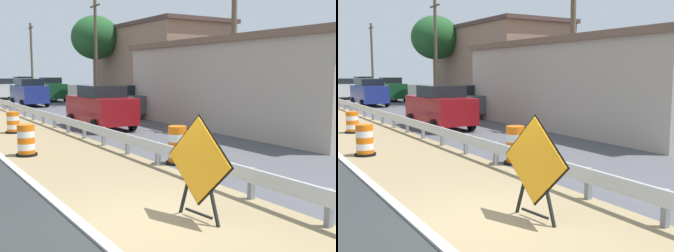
# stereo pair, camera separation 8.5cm
# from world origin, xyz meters

# --- Properties ---
(ground_plane) EXTENTS (160.00, 160.00, 0.00)m
(ground_plane) POSITION_xyz_m (0.00, 0.00, 0.00)
(ground_plane) COLOR #2B2D2D
(median_dirt_strip) EXTENTS (3.80, 120.00, 0.01)m
(median_dirt_strip) POSITION_xyz_m (0.70, 0.00, 0.00)
(median_dirt_strip) COLOR #8E7A56
(median_dirt_strip) RESTS_ON ground
(curb_near_edge) EXTENTS (0.20, 120.00, 0.11)m
(curb_near_edge) POSITION_xyz_m (-1.30, 0.00, 0.00)
(curb_near_edge) COLOR #ADADA8
(curb_near_edge) RESTS_ON ground
(guardrail_median) EXTENTS (0.18, 58.04, 0.71)m
(guardrail_median) POSITION_xyz_m (2.37, 2.14, 0.52)
(guardrail_median) COLOR #ADB2B7
(guardrail_median) RESTS_ON ground
(warning_sign_diamond) EXTENTS (0.25, 1.72, 2.01)m
(warning_sign_diamond) POSITION_xyz_m (0.67, -0.31, 1.06)
(warning_sign_diamond) COLOR black
(warning_sign_diamond) RESTS_ON ground
(traffic_barrel_nearest) EXTENTS (0.69, 0.69, 1.15)m
(traffic_barrel_nearest) POSITION_xyz_m (3.02, 3.99, 0.52)
(traffic_barrel_nearest) COLOR orange
(traffic_barrel_nearest) RESTS_ON ground
(traffic_barrel_close) EXTENTS (0.69, 0.69, 1.04)m
(traffic_barrel_close) POSITION_xyz_m (-0.51, 7.68, 0.47)
(traffic_barrel_close) COLOR orange
(traffic_barrel_close) RESTS_ON ground
(traffic_barrel_mid) EXTENTS (0.68, 0.68, 0.97)m
(traffic_barrel_mid) POSITION_xyz_m (0.29, 13.37, 0.43)
(traffic_barrel_mid) COLOR orange
(traffic_barrel_mid) RESTS_ON ground
(car_trailing_near_lane) EXTENTS (2.04, 4.26, 2.20)m
(car_trailing_near_lane) POSITION_xyz_m (7.99, 43.87, 1.10)
(car_trailing_near_lane) COLOR #195128
(car_trailing_near_lane) RESTS_ON ground
(car_lead_far_lane) EXTENTS (2.17, 4.78, 2.20)m
(car_lead_far_lane) POSITION_xyz_m (4.83, 28.56, 1.10)
(car_lead_far_lane) COLOR navy
(car_lead_far_lane) RESTS_ON ground
(car_mid_far_lane) EXTENTS (2.11, 4.83, 2.22)m
(car_mid_far_lane) POSITION_xyz_m (8.11, 33.54, 1.11)
(car_mid_far_lane) COLOR #195128
(car_mid_far_lane) RESTS_ON ground
(car_trailing_far_lane) EXTENTS (2.13, 4.40, 2.08)m
(car_trailing_far_lane) POSITION_xyz_m (4.83, 39.25, 1.04)
(car_trailing_far_lane) COLOR silver
(car_trailing_far_lane) RESTS_ON ground
(car_distant_a) EXTENTS (2.14, 4.51, 1.94)m
(car_distant_a) POSITION_xyz_m (8.02, 17.17, 0.97)
(car_distant_a) COLOR #4C5156
(car_distant_a) RESTS_ON ground
(car_distant_b) EXTENTS (2.12, 4.70, 2.10)m
(car_distant_b) POSITION_xyz_m (4.33, 12.84, 1.05)
(car_distant_b) COLOR maroon
(car_distant_b) RESTS_ON ground
(roadside_shop_near) EXTENTS (8.10, 14.74, 4.32)m
(roadside_shop_near) POSITION_xyz_m (11.93, 9.47, 2.17)
(roadside_shop_near) COLOR #AD9E8E
(roadside_shop_near) RESTS_ON ground
(roadside_shop_far) EXTENTS (6.39, 13.65, 6.59)m
(roadside_shop_far) POSITION_xyz_m (14.56, 24.82, 3.31)
(roadside_shop_far) COLOR #93705B
(roadside_shop_far) RESTS_ON ground
(utility_pole_near) EXTENTS (0.24, 1.80, 7.53)m
(utility_pole_near) POSITION_xyz_m (8.69, 8.14, 3.92)
(utility_pole_near) COLOR brown
(utility_pole_near) RESTS_ON ground
(utility_pole_mid) EXTENTS (0.24, 1.80, 8.31)m
(utility_pole_mid) POSITION_xyz_m (9.26, 25.24, 4.31)
(utility_pole_mid) COLOR brown
(utility_pole_mid) RESTS_ON ground
(utility_pole_far) EXTENTS (0.24, 1.80, 8.06)m
(utility_pole_far) POSITION_xyz_m (8.68, 42.30, 4.19)
(utility_pole_far) COLOR brown
(utility_pole_far) RESTS_ON ground
(tree_roadside) EXTENTS (4.05, 4.05, 7.44)m
(tree_roadside) POSITION_xyz_m (10.32, 27.85, 5.58)
(tree_roadside) COLOR brown
(tree_roadside) RESTS_ON ground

